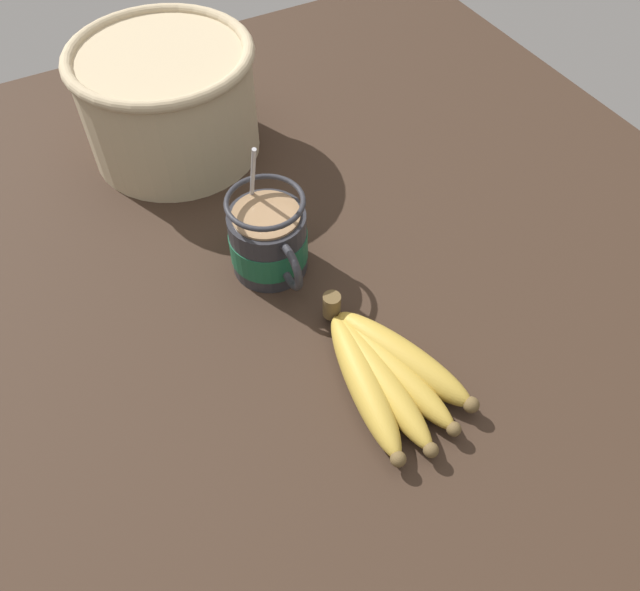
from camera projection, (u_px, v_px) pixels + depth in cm
name	position (u px, v px, depth cm)	size (l,w,h in cm)	color
table	(281.00, 306.00, 73.02)	(120.88, 120.88, 2.70)	#332319
coffee_mug	(269.00, 240.00, 71.78)	(14.31, 9.14, 16.30)	#28282D
banana_bunch	(385.00, 371.00, 63.90)	(20.61, 12.80, 4.12)	brown
woven_basket	(168.00, 99.00, 82.83)	(24.17, 24.17, 15.29)	tan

